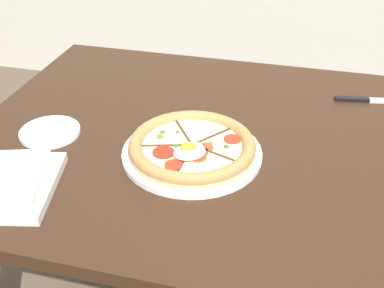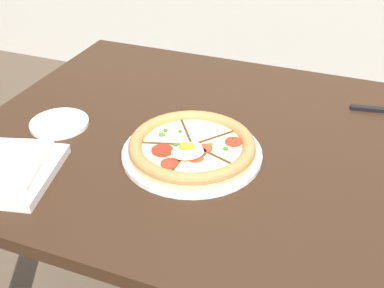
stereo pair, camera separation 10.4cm
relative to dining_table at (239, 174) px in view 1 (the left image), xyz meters
name	(u,v)px [view 1 (the left image)]	position (x,y,z in m)	size (l,w,h in m)	color
dining_table	(239,174)	(0.00, 0.00, 0.00)	(1.29, 0.90, 0.74)	#331E11
pizza	(192,148)	(-0.10, -0.09, 0.12)	(0.31, 0.31, 0.05)	white
knife_main	(374,100)	(0.31, 0.27, 0.10)	(0.21, 0.05, 0.01)	silver
side_saucer	(50,132)	(-0.44, -0.08, 0.10)	(0.14, 0.14, 0.01)	white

